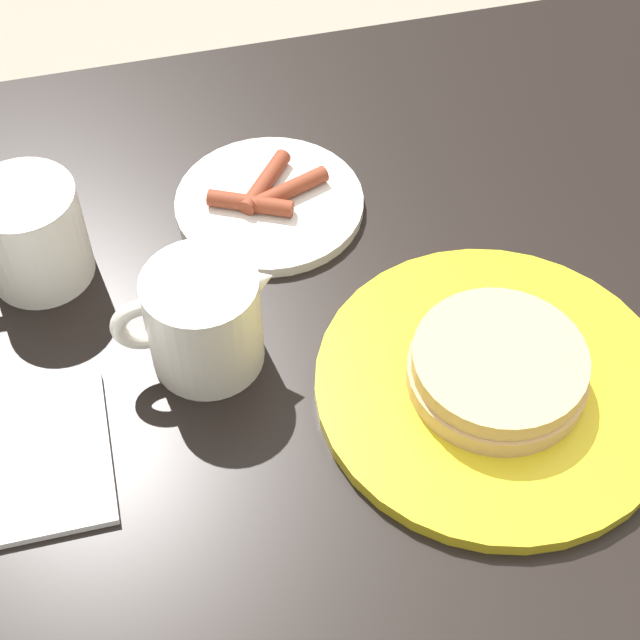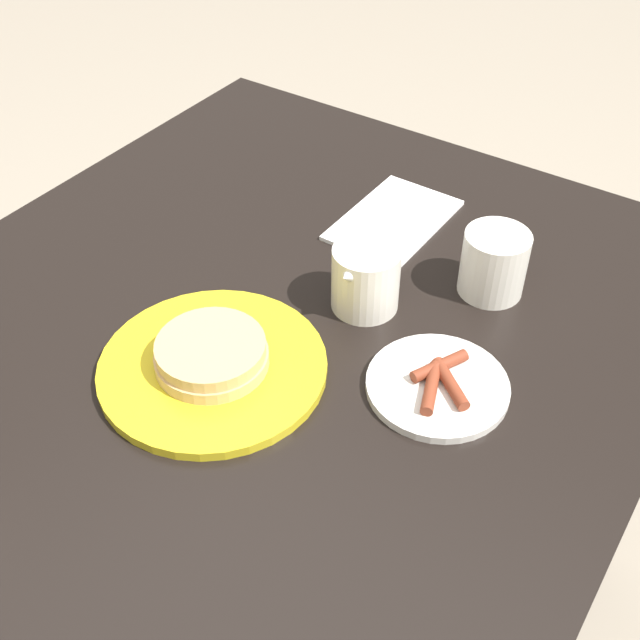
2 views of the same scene
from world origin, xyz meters
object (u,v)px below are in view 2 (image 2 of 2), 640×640
(side_plate_bacon, at_px, (438,385))
(creamer_pitcher, at_px, (365,277))
(pancake_plate, at_px, (210,364))
(napkin, at_px, (394,220))
(coffee_mug, at_px, (495,261))

(side_plate_bacon, distance_m, creamer_pitcher, 0.16)
(pancake_plate, distance_m, creamer_pitcher, 0.21)
(creamer_pitcher, height_order, napkin, creamer_pitcher)
(pancake_plate, xyz_separation_m, side_plate_bacon, (0.12, -0.22, -0.01))
(pancake_plate, xyz_separation_m, napkin, (0.37, -0.02, -0.01))
(coffee_mug, distance_m, creamer_pitcher, 0.16)
(coffee_mug, height_order, napkin, coffee_mug)
(creamer_pitcher, bearing_deg, napkin, 18.62)
(pancake_plate, relative_size, side_plate_bacon, 1.63)
(coffee_mug, height_order, creamer_pitcher, creamer_pitcher)
(napkin, bearing_deg, side_plate_bacon, -141.49)
(coffee_mug, xyz_separation_m, creamer_pitcher, (-0.12, 0.12, 0.00))
(side_plate_bacon, relative_size, coffee_mug, 1.42)
(creamer_pitcher, bearing_deg, side_plate_bacon, -118.40)
(creamer_pitcher, bearing_deg, pancake_plate, 157.47)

